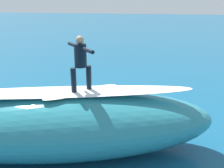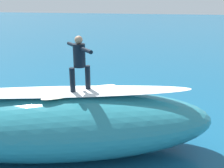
{
  "view_description": "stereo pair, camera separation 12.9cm",
  "coord_description": "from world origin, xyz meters",
  "views": [
    {
      "loc": [
        -1.83,
        9.15,
        4.48
      ],
      "look_at": [
        -0.4,
        0.26,
        1.4
      ],
      "focal_mm": 41.51,
      "sensor_mm": 36.0,
      "label": 1
    },
    {
      "loc": [
        -1.96,
        9.13,
        4.48
      ],
      "look_at": [
        -0.4,
        0.26,
        1.4
      ],
      "focal_mm": 41.51,
      "sensor_mm": 36.0,
      "label": 2
    }
  ],
  "objects": [
    {
      "name": "surfer_riding",
      "position": [
        0.07,
        2.63,
        2.86
      ],
      "size": [
        1.02,
        1.15,
        1.52
      ],
      "rotation": [
        0.0,
        0.0,
        0.72
      ],
      "color": "black",
      "rests_on": "surfboard_riding"
    },
    {
      "name": "wave_crest",
      "position": [
        0.67,
        2.78,
        0.96
      ],
      "size": [
        9.26,
        4.66,
        1.91
      ],
      "primitive_type": "ellipsoid",
      "rotation": [
        0.0,
        0.0,
        0.24
      ],
      "color": "teal",
      "rests_on": "ground_plane"
    },
    {
      "name": "foam_patch_near",
      "position": [
        -2.16,
        -0.56,
        0.05
      ],
      "size": [
        0.9,
        0.82,
        0.11
      ],
      "primitive_type": "ellipsoid",
      "rotation": [
        0.0,
        0.0,
        0.08
      ],
      "color": "white",
      "rests_on": "ground_plane"
    },
    {
      "name": "foam_patch_mid",
      "position": [
        1.02,
        -1.91,
        0.06
      ],
      "size": [
        0.71,
        0.93,
        0.11
      ],
      "primitive_type": "ellipsoid",
      "rotation": [
        0.0,
        0.0,
        1.54
      ],
      "color": "white",
      "rests_on": "ground_plane"
    },
    {
      "name": "surfboard_riding",
      "position": [
        0.07,
        2.63,
        1.94
      ],
      "size": [
        2.04,
        1.86,
        0.06
      ],
      "primitive_type": "ellipsoid",
      "rotation": [
        0.0,
        0.0,
        0.72
      ],
      "color": "#EAE5C6",
      "rests_on": "wave_crest"
    },
    {
      "name": "wave_foam_lip",
      "position": [
        0.67,
        2.78,
        1.95
      ],
      "size": [
        7.56,
        2.68,
        0.08
      ],
      "primitive_type": "ellipsoid",
      "rotation": [
        0.0,
        0.0,
        0.24
      ],
      "color": "white",
      "rests_on": "wave_crest"
    },
    {
      "name": "surfboard_paddling",
      "position": [
        -0.86,
        -2.11,
        0.03
      ],
      "size": [
        2.06,
        1.19,
        0.06
      ],
      "primitive_type": "ellipsoid",
      "rotation": [
        0.0,
        0.0,
        -0.34
      ],
      "color": "yellow",
      "rests_on": "ground_plane"
    },
    {
      "name": "ground_plane",
      "position": [
        0.0,
        0.0,
        0.0
      ],
      "size": [
        120.0,
        120.0,
        0.0
      ],
      "primitive_type": "plane",
      "color": "#145175"
    },
    {
      "name": "surfer_paddling",
      "position": [
        -0.99,
        -2.07,
        0.2
      ],
      "size": [
        1.76,
        0.83,
        0.33
      ],
      "rotation": [
        0.0,
        0.0,
        -0.34
      ],
      "color": "black",
      "rests_on": "surfboard_paddling"
    }
  ]
}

